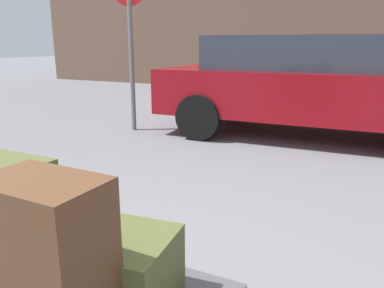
{
  "coord_description": "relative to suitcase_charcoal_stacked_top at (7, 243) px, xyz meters",
  "views": [
    {
      "loc": [
        1.04,
        -0.94,
        1.32
      ],
      "look_at": [
        0.0,
        1.2,
        0.69
      ],
      "focal_mm": 35.7,
      "sensor_mm": 36.0,
      "label": 1
    }
  ],
  "objects": [
    {
      "name": "parked_car",
      "position": [
        0.51,
        4.66,
        0.29
      ],
      "size": [
        4.36,
        2.04,
        1.42
      ],
      "color": "maroon",
      "rests_on": "ground_plane"
    },
    {
      "name": "suitcase_brown_rear_right",
      "position": [
        0.51,
        -0.24,
        0.16
      ],
      "size": [
        0.39,
        0.26,
        0.59
      ],
      "primitive_type": "cube",
      "rotation": [
        0.0,
        0.0,
        -0.03
      ],
      "color": "#51331E",
      "rests_on": "luggage_cart"
    },
    {
      "name": "duffel_bag_olive_rear_left",
      "position": [
        0.48,
        0.03,
        0.01
      ],
      "size": [
        0.63,
        0.42,
        0.28
      ],
      "primitive_type": "cube",
      "rotation": [
        0.0,
        0.0,
        0.11
      ],
      "color": "#4C5128",
      "rests_on": "luggage_cart"
    },
    {
      "name": "suitcase_charcoal_stacked_top",
      "position": [
        0.0,
        0.0,
        0.0
      ],
      "size": [
        0.52,
        0.5,
        0.26
      ],
      "primitive_type": "cube",
      "rotation": [
        0.0,
        0.0,
        0.05
      ],
      "color": "#2D2D33",
      "rests_on": "luggage_cart"
    },
    {
      "name": "no_parking_sign",
      "position": [
        -1.99,
        3.88,
        0.97
      ],
      "size": [
        0.49,
        0.16,
        2.33
      ],
      "color": "slate",
      "rests_on": "ground_plane"
    },
    {
      "name": "duffel_bag_olive_topmost_pile",
      "position": [
        0.0,
        -0.0,
        0.26
      ],
      "size": [
        0.43,
        0.27,
        0.25
      ],
      "primitive_type": "cube",
      "rotation": [
        0.0,
        0.0,
        -0.01
      ],
      "color": "#4C5128",
      "rests_on": "suitcase_charcoal_stacked_top"
    }
  ]
}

